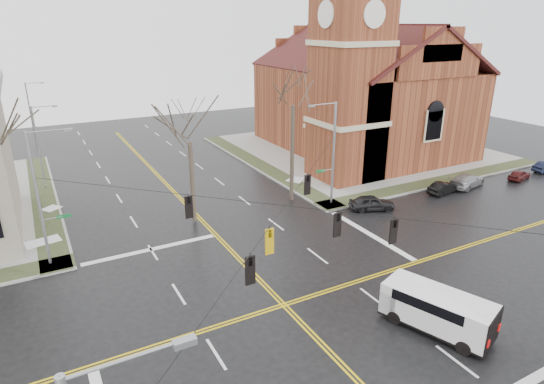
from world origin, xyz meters
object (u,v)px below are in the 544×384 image
streetlight_north_b (31,111)px  signal_pole_nw (41,196)px  parked_car_a (372,203)px  parked_car_d (519,175)px  tree_ne (293,99)px  parked_car_c (467,180)px  streetlight_north_a (40,145)px  cargo_van (433,307)px  tree_nw_near (189,137)px  church (360,83)px  parked_car_b (443,188)px  signal_pole_ne (332,151)px

streetlight_north_b → signal_pole_nw: bearing=-91.0°
parked_car_a → parked_car_d: size_ratio=1.24×
parked_car_d → tree_ne: size_ratio=0.24×
streetlight_north_b → parked_car_c: bearing=-46.9°
streetlight_north_a → cargo_van: streetlight_north_a is taller
streetlight_north_a → tree_nw_near: 17.75m
church → streetlight_north_a: (-35.42, 3.22, -3.97)m
signal_pole_nw → parked_car_b: bearing=-4.9°
streetlight_north_b → tree_ne: size_ratio=0.62×
cargo_van → signal_pole_ne: bearing=52.1°
streetlight_north_a → streetlight_north_b: 20.00m
cargo_van → parked_car_c: 24.68m
signal_pole_nw → streetlight_north_a: 16.52m
streetlight_north_b → parked_car_d: size_ratio=2.55×
streetlight_north_b → parked_car_a: streetlight_north_b is taller
parked_car_c → parked_car_d: bearing=-112.6°
signal_pole_nw → parked_car_a: 25.61m
tree_nw_near → parked_car_a: bearing=-18.9°
signal_pole_ne → signal_pole_nw: bearing=180.0°
parked_car_a → parked_car_c: parked_car_c is taller
church → tree_ne: church is taller
signal_pole_ne → parked_car_b: size_ratio=2.59×
streetlight_north_a → parked_car_c: 41.47m
parked_car_a → parked_car_d: (18.82, -0.92, -0.13)m
streetlight_north_b → tree_nw_near: (10.06, -34.38, 2.67)m
church → signal_pole_nw: church is taller
streetlight_north_a → cargo_van: (16.53, -33.50, -3.19)m
cargo_van → streetlight_north_b: bearing=87.0°
tree_nw_near → parked_car_b: bearing=-12.3°
streetlight_north_b → signal_pole_ne: bearing=-58.9°
signal_pole_ne → parked_car_a: size_ratio=2.32×
parked_car_b → parked_car_d: (10.17, -0.84, -0.04)m
parked_car_d → tree_ne: bearing=63.5°
signal_pole_ne → parked_car_a: bearing=-48.7°
church → streetlight_north_b: (-35.42, 23.22, -3.97)m
parked_car_c → parked_car_d: size_ratio=1.48×
church → signal_pole_ne: church is taller
tree_ne → parked_car_c: bearing=-16.4°
parked_car_b → tree_ne: bearing=61.8°
signal_pole_nw → streetlight_north_b: signal_pole_nw is taller
church → parked_car_d: (7.83, -17.00, -7.90)m
cargo_van → tree_nw_near: bearing=88.5°
cargo_van → parked_car_a: bearing=40.8°
tree_nw_near → parked_car_d: bearing=-10.0°
streetlight_north_a → parked_car_b: streetlight_north_a is taller
streetlight_north_b → parked_car_b: streetlight_north_b is taller
signal_pole_nw → parked_car_c: bearing=-4.0°
signal_pole_nw → parked_car_d: size_ratio=2.87×
streetlight_north_b → parked_car_a: (24.43, -39.29, -3.81)m
signal_pole_nw → parked_car_d: signal_pole_nw is taller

